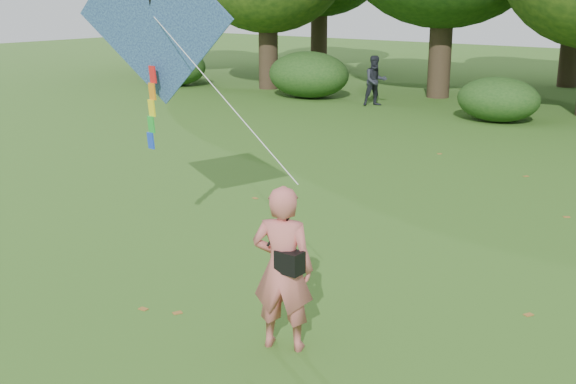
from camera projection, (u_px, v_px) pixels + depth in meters
The scene contains 6 objects.
ground at pixel (239, 377), 7.81m from camera, with size 100.00×100.00×0.00m, color #265114.
man_kite_flyer at pixel (283, 269), 8.24m from camera, with size 0.71×0.47×1.96m, color #C8635E.
bystander_left at pixel (375, 81), 26.21m from camera, with size 0.88×0.69×1.81m, color #21242D.
crossbody_bag at pixel (289, 261), 8.11m from camera, with size 0.43×0.20×0.74m.
flying_kite at pixel (154, 19), 10.65m from camera, with size 5.11×1.86×3.38m.
fallen_leaves at pixel (326, 247), 11.79m from camera, with size 7.96×15.55×0.01m.
Camera 1 is at (4.68, -5.21, 4.03)m, focal length 45.00 mm.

